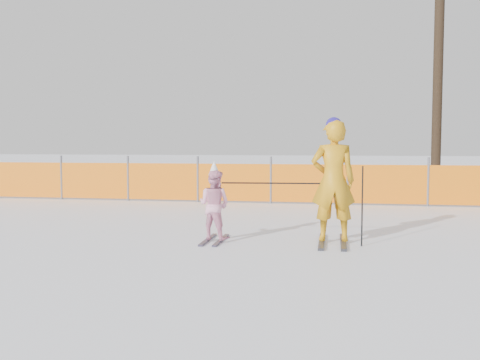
{
  "coord_description": "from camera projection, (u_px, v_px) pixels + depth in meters",
  "views": [
    {
      "loc": [
        1.51,
        -8.16,
        1.61
      ],
      "look_at": [
        0.0,
        0.5,
        1.0
      ],
      "focal_mm": 40.0,
      "sensor_mm": 36.0,
      "label": 1
    }
  ],
  "objects": [
    {
      "name": "child",
      "position": [
        214.0,
        204.0,
        8.76
      ],
      "size": [
        0.66,
        1.06,
        1.33
      ],
      "color": "black",
      "rests_on": "ground"
    },
    {
      "name": "tree_trunks",
      "position": [
        461.0,
        94.0,
        17.58
      ],
      "size": [
        2.63,
        0.46,
        7.03
      ],
      "color": "black",
      "rests_on": "ground"
    },
    {
      "name": "ski_poles",
      "position": [
        310.0,
        193.0,
        8.5
      ],
      "size": [
        2.26,
        0.21,
        1.26
      ],
      "color": "black",
      "rests_on": "ground"
    },
    {
      "name": "ground",
      "position": [
        235.0,
        246.0,
        8.39
      ],
      "size": [
        120.0,
        120.0,
        0.0
      ],
      "primitive_type": "plane",
      "color": "white",
      "rests_on": "ground"
    },
    {
      "name": "adult",
      "position": [
        333.0,
        180.0,
        8.55
      ],
      "size": [
        0.75,
        1.38,
        2.02
      ],
      "color": "black",
      "rests_on": "ground"
    },
    {
      "name": "safety_fence",
      "position": [
        229.0,
        182.0,
        14.38
      ],
      "size": [
        17.92,
        0.06,
        1.25
      ],
      "color": "#595960",
      "rests_on": "ground"
    }
  ]
}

